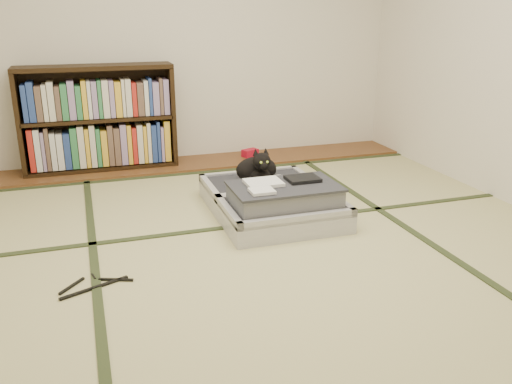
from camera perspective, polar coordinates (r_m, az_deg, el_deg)
name	(u,v)px	position (r m, az deg, el deg)	size (l,w,h in m)	color
floor	(266,249)	(3.31, 1.06, -6.06)	(4.50, 4.50, 0.00)	#C1B780
wood_strip	(197,163)	(5.12, -6.26, 3.08)	(4.00, 0.50, 0.02)	brown
red_item	(250,153)	(5.27, -0.63, 4.14)	(0.15, 0.09, 0.07)	#B50E26
tatami_borders	(243,220)	(3.74, -1.41, -2.97)	(4.00, 4.50, 0.01)	#2D381E
bookcase	(99,120)	(4.99, -16.23, 7.25)	(1.32, 0.30, 0.92)	black
suitcase	(273,200)	(3.80, 1.81, -0.88)	(0.80, 1.07, 0.32)	#BBBAC0
cat	(258,169)	(4.00, 0.18, 2.44)	(0.36, 0.36, 0.29)	black
cable_coil	(279,178)	(4.12, 2.44, 1.49)	(0.11, 0.11, 0.03)	white
hanger	(94,285)	(3.01, -16.66, -9.36)	(0.38, 0.24, 0.01)	black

